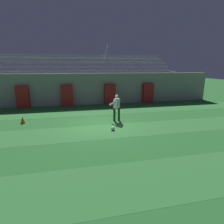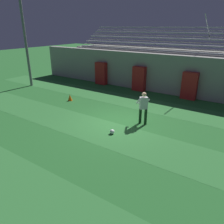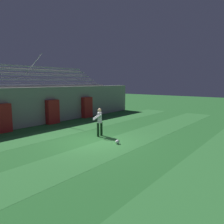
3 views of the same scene
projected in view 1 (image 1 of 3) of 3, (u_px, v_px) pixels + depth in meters
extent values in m
plane|color=#286B2D|center=(100.00, 124.00, 11.24)|extent=(80.00, 80.00, 0.00)
cube|color=#337A38|center=(132.00, 182.00, 5.55)|extent=(28.00, 2.33, 0.01)
cube|color=#337A38|center=(104.00, 131.00, 9.96)|extent=(28.00, 2.33, 0.01)
cube|color=#337A38|center=(93.00, 112.00, 14.38)|extent=(28.00, 2.33, 0.01)
cube|color=#999691|center=(88.00, 89.00, 17.08)|extent=(24.00, 0.60, 2.80)
cube|color=#B21E1E|center=(67.00, 96.00, 16.26)|extent=(1.00, 0.44, 1.83)
cube|color=#B21E1E|center=(110.00, 94.00, 17.08)|extent=(1.00, 0.44, 1.83)
cube|color=#B21E1E|center=(23.00, 97.00, 15.49)|extent=(1.00, 0.44, 1.83)
cube|color=#B21E1E|center=(148.00, 93.00, 17.88)|extent=(1.00, 0.44, 1.83)
cube|color=#999691|center=(86.00, 86.00, 19.30)|extent=(18.00, 3.90, 2.90)
cube|color=#A8AAB2|center=(87.00, 71.00, 17.43)|extent=(17.10, 0.36, 0.10)
cube|color=#999691|center=(87.00, 74.00, 17.29)|extent=(17.10, 0.60, 0.04)
cube|color=#A8AAB2|center=(86.00, 67.00, 18.00)|extent=(17.10, 0.36, 0.10)
cube|color=#999691|center=(86.00, 69.00, 17.86)|extent=(17.10, 0.60, 0.04)
cube|color=#A8AAB2|center=(85.00, 63.00, 18.57)|extent=(17.10, 0.36, 0.10)
cube|color=#999691|center=(86.00, 65.00, 18.43)|extent=(17.10, 0.60, 0.04)
cube|color=#A8AAB2|center=(85.00, 59.00, 19.14)|extent=(17.10, 0.36, 0.10)
cube|color=#999691|center=(85.00, 61.00, 19.00)|extent=(17.10, 0.60, 0.04)
cube|color=#A8AAB2|center=(84.00, 55.00, 19.71)|extent=(17.10, 0.36, 0.10)
cube|color=#999691|center=(84.00, 57.00, 19.57)|extent=(17.10, 0.60, 0.04)
cylinder|color=#A8AAB2|center=(105.00, 54.00, 18.56)|extent=(0.06, 2.63, 1.65)
cylinder|color=#143319|center=(114.00, 115.00, 11.85)|extent=(0.20, 0.20, 0.82)
cylinder|color=#143319|center=(119.00, 114.00, 11.91)|extent=(0.20, 0.20, 0.82)
cube|color=silver|center=(117.00, 103.00, 11.72)|extent=(0.44, 0.43, 0.60)
sphere|color=tan|center=(117.00, 96.00, 11.61)|extent=(0.22, 0.22, 0.22)
cylinder|color=silver|center=(113.00, 103.00, 11.59)|extent=(0.39, 0.41, 0.37)
cylinder|color=silver|center=(117.00, 102.00, 11.97)|extent=(0.39, 0.41, 0.37)
cube|color=silver|center=(110.00, 105.00, 11.76)|extent=(0.16, 0.16, 0.08)
cube|color=silver|center=(114.00, 104.00, 12.08)|extent=(0.16, 0.16, 0.08)
sphere|color=white|center=(113.00, 128.00, 10.11)|extent=(0.22, 0.22, 0.22)
cone|color=orange|center=(23.00, 120.00, 11.32)|extent=(0.30, 0.30, 0.42)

